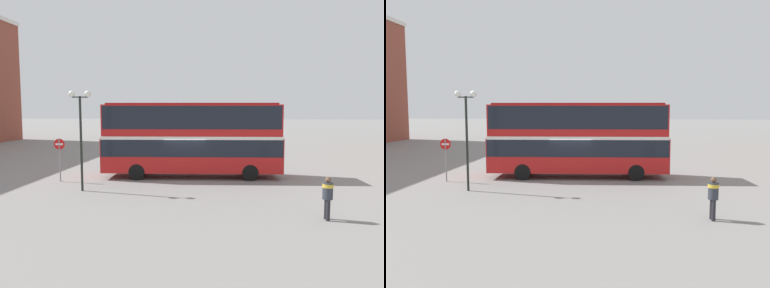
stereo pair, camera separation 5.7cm
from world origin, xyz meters
TOP-DOWN VIEW (x-y plane):
  - ground_plane at (0.00, 0.00)m, footprint 240.00×240.00m
  - double_decker_bus at (0.30, 0.54)m, footprint 11.08×3.16m
  - pedestrian_foreground at (6.37, -7.98)m, footprint 0.43×0.43m
  - parked_car_kerb_near at (-0.14, 11.91)m, footprint 4.44×2.57m
  - street_lamp_twin_globe at (-5.06, -3.93)m, footprint 1.18×0.34m
  - no_entry_sign at (-7.30, -1.65)m, footprint 0.65×0.08m

SIDE VIEW (x-z plane):
  - ground_plane at x=0.00m, z-range 0.00..0.00m
  - parked_car_kerb_near at x=-0.14m, z-range 0.01..1.68m
  - pedestrian_foreground at x=6.37m, z-range 0.19..1.88m
  - no_entry_sign at x=-7.30m, z-range 0.45..2.99m
  - double_decker_bus at x=0.30m, z-range 0.33..4.96m
  - street_lamp_twin_globe at x=-5.06m, z-range 1.22..6.44m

